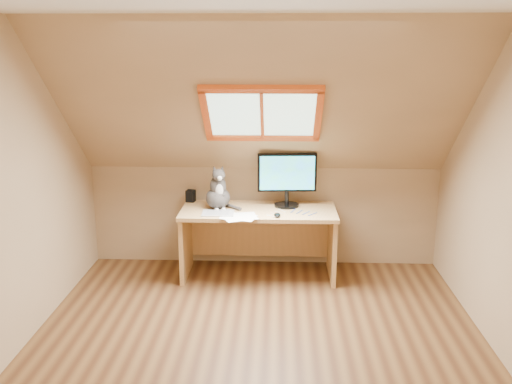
{
  "coord_description": "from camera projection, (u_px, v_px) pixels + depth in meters",
  "views": [
    {
      "loc": [
        0.14,
        -3.83,
        2.19
      ],
      "look_at": [
        -0.05,
        1.0,
        0.94
      ],
      "focal_mm": 40.0,
      "sensor_mm": 36.0,
      "label": 1
    }
  ],
  "objects": [
    {
      "name": "papers",
      "position": [
        239.0,
        217.0,
        5.18
      ],
      "size": [
        0.35,
        0.3,
        0.01
      ],
      "color": "white",
      "rests_on": "desk"
    },
    {
      "name": "desk",
      "position": [
        259.0,
        228.0,
        5.54
      ],
      "size": [
        1.48,
        0.65,
        0.67
      ],
      "color": "tan",
      "rests_on": "ground"
    },
    {
      "name": "room_shell",
      "position": [
        257.0,
        162.0,
        3.81
      ],
      "size": [
        3.52,
        3.52,
        2.41
      ],
      "color": "tan",
      "rests_on": "ground"
    },
    {
      "name": "graphics_tablet",
      "position": [
        218.0,
        213.0,
        5.28
      ],
      "size": [
        0.3,
        0.21,
        0.01
      ],
      "primitive_type": "cube",
      "rotation": [
        0.0,
        0.0,
        0.01
      ],
      "color": "#B2B2B7",
      "rests_on": "desk"
    },
    {
      "name": "cat",
      "position": [
        218.0,
        193.0,
        5.43
      ],
      "size": [
        0.3,
        0.33,
        0.43
      ],
      "color": "#433E3C",
      "rests_on": "desk"
    },
    {
      "name": "monitor",
      "position": [
        287.0,
        176.0,
        5.45
      ],
      "size": [
        0.57,
        0.24,
        0.52
      ],
      "color": "black",
      "rests_on": "desk"
    },
    {
      "name": "desk_speaker",
      "position": [
        191.0,
        196.0,
        5.68
      ],
      "size": [
        0.1,
        0.1,
        0.12
      ],
      "primitive_type": "cube",
      "rotation": [
        0.0,
        0.0,
        -0.23
      ],
      "color": "black",
      "rests_on": "desk"
    },
    {
      "name": "cables",
      "position": [
        293.0,
        213.0,
        5.3
      ],
      "size": [
        0.51,
        0.26,
        0.01
      ],
      "color": "silver",
      "rests_on": "desk"
    },
    {
      "name": "ground",
      "position": [
        257.0,
        347.0,
        4.26
      ],
      "size": [
        3.5,
        3.5,
        0.0
      ],
      "primitive_type": "plane",
      "color": "brown",
      "rests_on": "ground"
    },
    {
      "name": "mouse",
      "position": [
        277.0,
        215.0,
        5.18
      ],
      "size": [
        0.07,
        0.11,
        0.03
      ],
      "primitive_type": "ellipsoid",
      "rotation": [
        0.0,
        0.0,
        0.07
      ],
      "color": "black",
      "rests_on": "desk"
    }
  ]
}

